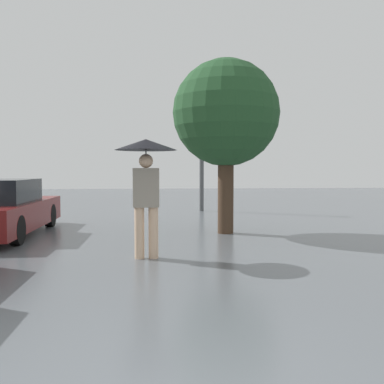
% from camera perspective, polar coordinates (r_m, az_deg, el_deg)
% --- Properties ---
extents(pedestrian, '(0.99, 0.99, 1.90)m').
position_cam_1_polar(pedestrian, '(6.80, -6.15, 3.31)').
color(pedestrian, beige).
rests_on(pedestrian, ground_plane).
extents(tree, '(2.35, 2.35, 3.84)m').
position_cam_1_polar(tree, '(9.58, 4.55, 10.29)').
color(tree, '#473323').
rests_on(tree, ground_plane).
extents(street_lamp, '(0.28, 0.28, 4.02)m').
position_cam_1_polar(street_lamp, '(14.65, 1.30, 6.52)').
color(street_lamp, '#515456').
rests_on(street_lamp, ground_plane).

